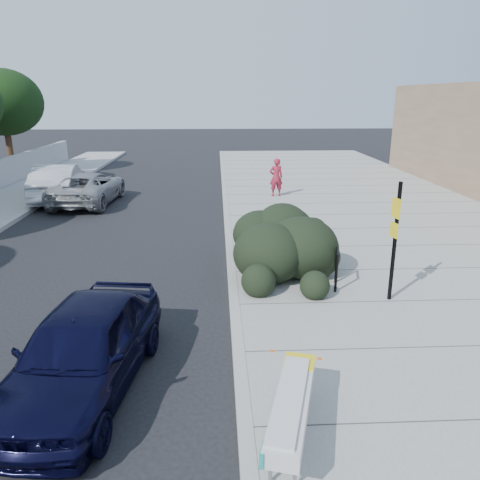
{
  "coord_description": "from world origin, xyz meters",
  "views": [
    {
      "loc": [
        -0.34,
        -9.41,
        4.54
      ],
      "look_at": [
        0.22,
        2.05,
        1.0
      ],
      "focal_mm": 35.0,
      "sensor_mm": 36.0,
      "label": 1
    }
  ],
  "objects_px": {
    "bike_rack": "(337,265)",
    "sign_post": "(395,235)",
    "bench": "(292,404)",
    "wagon_silver": "(58,182)",
    "pedestrian": "(276,177)",
    "sedan_navy": "(83,349)",
    "suv_silver": "(88,188)"
  },
  "relations": [
    {
      "from": "bike_rack",
      "to": "sign_post",
      "type": "distance_m",
      "value": 1.59
    },
    {
      "from": "sedan_navy",
      "to": "suv_silver",
      "type": "distance_m",
      "value": 14.31
    },
    {
      "from": "bike_rack",
      "to": "sign_post",
      "type": "relative_size",
      "value": 0.35
    },
    {
      "from": "wagon_silver",
      "to": "bike_rack",
      "type": "bearing_deg",
      "value": 124.33
    },
    {
      "from": "sign_post",
      "to": "pedestrian",
      "type": "bearing_deg",
      "value": 84.26
    },
    {
      "from": "bike_rack",
      "to": "bench",
      "type": "bearing_deg",
      "value": -95.97
    },
    {
      "from": "wagon_silver",
      "to": "bench",
      "type": "bearing_deg",
      "value": 108.85
    },
    {
      "from": "sign_post",
      "to": "suv_silver",
      "type": "bearing_deg",
      "value": 119.3
    },
    {
      "from": "sedan_navy",
      "to": "bike_rack",
      "type": "bearing_deg",
      "value": 44.05
    },
    {
      "from": "bench",
      "to": "wagon_silver",
      "type": "relative_size",
      "value": 0.44
    },
    {
      "from": "pedestrian",
      "to": "suv_silver",
      "type": "bearing_deg",
      "value": -3.79
    },
    {
      "from": "bench",
      "to": "wagon_silver",
      "type": "bearing_deg",
      "value": 132.66
    },
    {
      "from": "bike_rack",
      "to": "suv_silver",
      "type": "distance_m",
      "value": 13.28
    },
    {
      "from": "bench",
      "to": "bike_rack",
      "type": "relative_size",
      "value": 2.35
    },
    {
      "from": "bike_rack",
      "to": "sedan_navy",
      "type": "xyz_separation_m",
      "value": [
        -4.96,
        -3.63,
        0.01
      ]
    },
    {
      "from": "sign_post",
      "to": "sedan_navy",
      "type": "relative_size",
      "value": 0.63
    },
    {
      "from": "bike_rack",
      "to": "pedestrian",
      "type": "bearing_deg",
      "value": 104.75
    },
    {
      "from": "bike_rack",
      "to": "pedestrian",
      "type": "relative_size",
      "value": 0.55
    },
    {
      "from": "suv_silver",
      "to": "pedestrian",
      "type": "height_order",
      "value": "pedestrian"
    },
    {
      "from": "sedan_navy",
      "to": "suv_silver",
      "type": "relative_size",
      "value": 0.85
    },
    {
      "from": "sedan_navy",
      "to": "pedestrian",
      "type": "bearing_deg",
      "value": 79.24
    },
    {
      "from": "bench",
      "to": "sign_post",
      "type": "bearing_deg",
      "value": 72.21
    },
    {
      "from": "wagon_silver",
      "to": "suv_silver",
      "type": "bearing_deg",
      "value": 146.29
    },
    {
      "from": "bike_rack",
      "to": "wagon_silver",
      "type": "height_order",
      "value": "wagon_silver"
    },
    {
      "from": "pedestrian",
      "to": "sign_post",
      "type": "bearing_deg",
      "value": 88.45
    },
    {
      "from": "sign_post",
      "to": "pedestrian",
      "type": "distance_m",
      "value": 11.58
    },
    {
      "from": "sign_post",
      "to": "bench",
      "type": "bearing_deg",
      "value": -135.15
    },
    {
      "from": "sedan_navy",
      "to": "suv_silver",
      "type": "bearing_deg",
      "value": 111.97
    },
    {
      "from": "bike_rack",
      "to": "sedan_navy",
      "type": "distance_m",
      "value": 6.14
    },
    {
      "from": "sign_post",
      "to": "pedestrian",
      "type": "relative_size",
      "value": 1.56
    },
    {
      "from": "wagon_silver",
      "to": "suv_silver",
      "type": "height_order",
      "value": "wagon_silver"
    },
    {
      "from": "sedan_navy",
      "to": "pedestrian",
      "type": "relative_size",
      "value": 2.47
    }
  ]
}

